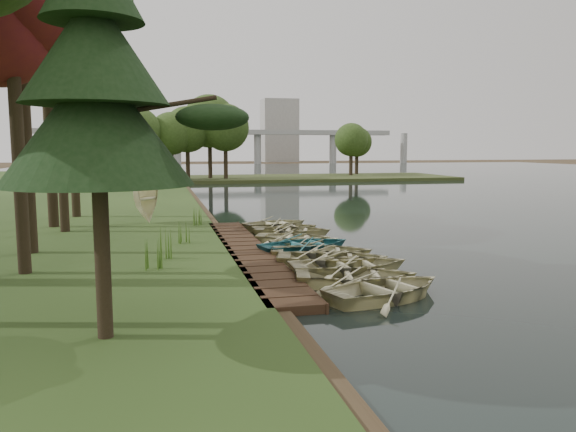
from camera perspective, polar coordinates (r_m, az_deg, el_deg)
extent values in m
plane|color=#3D2F1D|center=(22.15, 0.01, -4.03)|extent=(300.00, 300.00, 0.00)
cube|color=black|center=(54.16, 27.13, 1.77)|extent=(130.00, 200.00, 0.05)
cube|color=#332113|center=(21.82, -4.09, -3.81)|extent=(1.60, 16.00, 0.30)
cube|color=#343F1C|center=(72.45, -2.81, 3.82)|extent=(50.00, 14.00, 0.45)
cylinder|color=black|center=(71.95, -21.51, 5.41)|extent=(0.50, 0.50, 4.80)
sphere|color=#2E4617|center=(71.97, -21.64, 8.27)|extent=(5.60, 5.60, 5.60)
cylinder|color=black|center=(71.29, -16.18, 5.61)|extent=(0.50, 0.50, 4.80)
sphere|color=#2E4617|center=(71.31, -16.28, 8.50)|extent=(5.60, 5.60, 5.60)
cylinder|color=black|center=(71.25, -10.80, 5.76)|extent=(0.50, 0.50, 4.80)
sphere|color=#2E4617|center=(71.27, -10.86, 8.65)|extent=(5.60, 5.60, 5.60)
cylinder|color=black|center=(71.83, -5.45, 5.86)|extent=(0.50, 0.50, 4.80)
sphere|color=#2E4617|center=(71.86, -5.48, 8.73)|extent=(5.60, 5.60, 5.60)
cylinder|color=black|center=(73.03, -0.23, 5.91)|extent=(0.50, 0.50, 4.80)
sphere|color=#2E4617|center=(73.05, -0.23, 8.74)|extent=(5.60, 5.60, 5.60)
cylinder|color=black|center=(74.79, 4.78, 5.91)|extent=(0.50, 0.50, 4.80)
sphere|color=#2E4617|center=(74.81, 4.81, 8.67)|extent=(5.60, 5.60, 5.60)
cylinder|color=black|center=(77.10, 9.53, 5.87)|extent=(0.50, 0.50, 4.80)
sphere|color=#2E4617|center=(77.12, 9.58, 8.55)|extent=(5.60, 5.60, 5.60)
cube|color=#A5A5A0|center=(142.01, -7.14, 8.46)|extent=(90.00, 4.00, 1.20)
cylinder|color=#A5A5A0|center=(141.98, -19.33, 6.51)|extent=(1.80, 1.80, 8.00)
cylinder|color=#A5A5A0|center=(141.26, -11.18, 6.77)|extent=(1.80, 1.80, 8.00)
cylinder|color=#A5A5A0|center=(143.36, -3.11, 6.89)|extent=(1.80, 1.80, 8.00)
cylinder|color=#A5A5A0|center=(148.16, 4.58, 6.89)|extent=(1.80, 1.80, 8.00)
cylinder|color=#A5A5A0|center=(155.39, 11.68, 6.77)|extent=(1.80, 1.80, 8.00)
cube|color=#A5A5A0|center=(164.99, -0.88, 8.65)|extent=(10.00, 8.00, 18.00)
cube|color=#A5A5A0|center=(166.19, -13.24, 7.42)|extent=(8.00, 8.00, 12.00)
imported|color=beige|center=(15.87, 10.03, -6.94)|extent=(4.47, 3.79, 0.79)
imported|color=beige|center=(17.20, 6.97, -5.82)|extent=(4.20, 3.38, 0.77)
imported|color=beige|center=(18.66, 6.27, -4.71)|extent=(4.03, 2.89, 0.83)
imported|color=beige|center=(19.76, 4.51, -4.06)|extent=(4.55, 3.81, 0.81)
imported|color=beige|center=(21.06, 3.44, -3.39)|extent=(4.38, 3.63, 0.79)
imported|color=teal|center=(22.36, 1.82, -2.76)|extent=(4.38, 3.57, 0.80)
imported|color=beige|center=(23.65, 1.78, -2.43)|extent=(3.21, 2.43, 0.63)
imported|color=beige|center=(24.57, 0.53, -2.01)|extent=(3.97, 3.48, 0.68)
imported|color=beige|center=(26.40, 0.46, -1.31)|extent=(4.27, 3.68, 0.74)
imported|color=beige|center=(27.63, -0.36, -1.00)|extent=(3.35, 2.43, 0.68)
imported|color=beige|center=(28.88, -1.25, -0.62)|extent=(3.97, 3.27, 0.71)
imported|color=beige|center=(30.13, -14.09, 0.03)|extent=(4.62, 4.37, 0.78)
cylinder|color=black|center=(19.19, -25.74, 6.22)|extent=(0.40, 0.40, 7.82)
ellipsoid|color=maroon|center=(19.58, -26.37, 17.72)|extent=(3.45, 3.45, 2.93)
cylinder|color=black|center=(22.93, -25.24, 9.76)|extent=(0.45, 0.45, 10.61)
cylinder|color=black|center=(28.16, -22.11, 7.85)|extent=(0.42, 0.42, 9.21)
ellipsoid|color=#2E4617|center=(28.64, -22.55, 17.08)|extent=(4.49, 4.49, 3.81)
cylinder|color=black|center=(30.20, -23.26, 11.21)|extent=(0.50, 0.50, 12.90)
cylinder|color=black|center=(34.12, -21.10, 9.72)|extent=(0.47, 0.47, 11.66)
ellipsoid|color=#2E4617|center=(34.94, -21.55, 19.30)|extent=(5.14, 5.14, 4.37)
cylinder|color=black|center=(12.11, -18.35, -3.28)|extent=(0.32, 0.32, 3.70)
cone|color=black|center=(11.95, -18.84, 9.20)|extent=(3.80, 3.80, 2.60)
cone|color=black|center=(12.09, -19.12, 15.95)|extent=(2.90, 2.90, 2.25)
cone|color=#3F661E|center=(18.74, -13.50, -3.81)|extent=(0.60, 0.60, 0.97)
cone|color=#3F661E|center=(20.25, -12.23, -2.77)|extent=(0.60, 0.60, 1.11)
cone|color=#3F661E|center=(23.57, -10.44, -1.67)|extent=(0.60, 0.60, 0.87)
cone|color=#3F661E|center=(28.84, -9.21, -0.04)|extent=(0.60, 0.60, 0.89)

